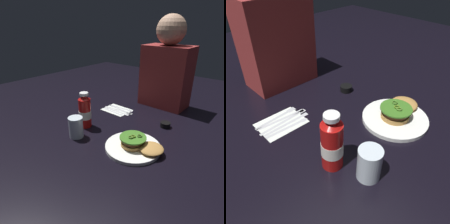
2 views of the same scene
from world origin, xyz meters
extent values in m
plane|color=black|center=(0.00, 0.00, 0.00)|extent=(3.00, 3.00, 0.00)
cylinder|color=white|center=(0.07, -0.07, 0.01)|extent=(0.26, 0.26, 0.02)
cylinder|color=#B58140|center=(0.07, -0.07, 0.03)|extent=(0.11, 0.11, 0.02)
cylinder|color=#512D19|center=(0.07, -0.07, 0.04)|extent=(0.10, 0.10, 0.02)
cylinder|color=red|center=(0.07, -0.07, 0.05)|extent=(0.09, 0.09, 0.01)
cylinder|color=#3A7020|center=(0.07, -0.07, 0.06)|extent=(0.12, 0.12, 0.01)
torus|color=#437023|center=(0.09, -0.05, 0.07)|extent=(0.02, 0.02, 0.01)
torus|color=#4D7727|center=(0.07, -0.08, 0.07)|extent=(0.02, 0.02, 0.01)
torus|color=#51721A|center=(0.07, -0.07, 0.07)|extent=(0.02, 0.02, 0.01)
ellipsoid|color=#B58140|center=(0.16, -0.05, 0.03)|extent=(0.11, 0.11, 0.03)
cylinder|color=#B01210|center=(-0.26, -0.06, 0.08)|extent=(0.07, 0.07, 0.16)
cone|color=#B01210|center=(-0.26, -0.06, 0.17)|extent=(0.06, 0.06, 0.02)
cylinder|color=white|center=(-0.26, -0.06, 0.19)|extent=(0.05, 0.05, 0.01)
cylinder|color=white|center=(-0.26, -0.06, 0.07)|extent=(0.07, 0.07, 0.05)
cylinder|color=silver|center=(-0.21, -0.17, 0.05)|extent=(0.07, 0.07, 0.11)
cylinder|color=black|center=(0.09, 0.22, 0.01)|extent=(0.06, 0.06, 0.03)
cube|color=white|center=(-0.27, 0.23, 0.00)|extent=(0.18, 0.14, 0.00)
cube|color=silver|center=(-0.27, 0.19, 0.00)|extent=(0.18, 0.02, 0.00)
ellipsoid|color=silver|center=(-0.19, 0.18, 0.00)|extent=(0.04, 0.03, 0.00)
cube|color=silver|center=(-0.27, 0.21, 0.00)|extent=(0.18, 0.01, 0.00)
cube|color=silver|center=(-0.19, 0.21, 0.00)|extent=(0.08, 0.02, 0.00)
cube|color=silver|center=(-0.27, 0.23, 0.00)|extent=(0.19, 0.02, 0.00)
cube|color=silver|center=(-0.19, 0.23, 0.00)|extent=(0.08, 0.02, 0.00)
cube|color=silver|center=(-0.27, 0.25, 0.00)|extent=(0.18, 0.03, 0.00)
cube|color=silver|center=(-0.19, 0.24, 0.00)|extent=(0.08, 0.02, 0.00)
cube|color=silver|center=(-0.27, 0.27, 0.00)|extent=(0.19, 0.02, 0.00)
cube|color=silver|center=(-0.19, 0.27, 0.00)|extent=(0.04, 0.02, 0.00)
cube|color=maroon|center=(-0.07, 0.52, 0.20)|extent=(0.31, 0.19, 0.41)
sphere|color=tan|center=(-0.07, 0.52, 0.50)|extent=(0.18, 0.18, 0.18)
camera|label=1|loc=(0.50, -0.73, 0.54)|focal=31.68mm
camera|label=2|loc=(-0.58, -0.42, 0.57)|focal=35.92mm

